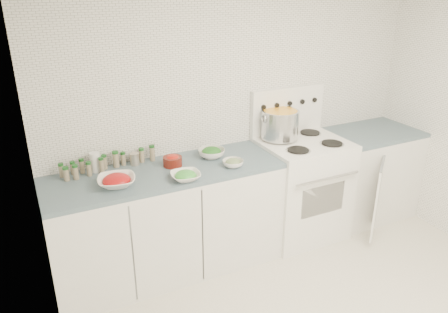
# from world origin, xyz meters

# --- Properties ---
(room_walls) EXTENTS (3.54, 3.04, 2.52)m
(room_walls) POSITION_xyz_m (0.00, 0.00, 1.56)
(room_walls) COLOR white
(room_walls) RESTS_ON ground
(counter_left) EXTENTS (1.85, 0.62, 0.90)m
(counter_left) POSITION_xyz_m (-0.82, 1.19, 0.45)
(counter_left) COLOR white
(counter_left) RESTS_ON ground
(stove) EXTENTS (0.76, 0.70, 1.36)m
(stove) POSITION_xyz_m (0.48, 1.19, 0.50)
(stove) COLOR white
(stove) RESTS_ON ground
(counter_right) EXTENTS (0.89, 0.89, 0.90)m
(counter_right) POSITION_xyz_m (1.30, 1.19, 0.45)
(counter_right) COLOR white
(counter_right) RESTS_ON ground
(stock_pot) EXTENTS (0.35, 0.33, 0.25)m
(stock_pot) POSITION_xyz_m (0.31, 1.33, 1.08)
(stock_pot) COLOR silver
(stock_pot) RESTS_ON stove
(bowl_tomato) EXTENTS (0.32, 0.32, 0.09)m
(bowl_tomato) POSITION_xyz_m (-1.22, 1.10, 0.94)
(bowl_tomato) COLOR white
(bowl_tomato) RESTS_ON counter_left
(bowl_snowpea) EXTENTS (0.24, 0.24, 0.07)m
(bowl_snowpea) POSITION_xyz_m (-0.74, 0.97, 0.93)
(bowl_snowpea) COLOR white
(bowl_snowpea) RESTS_ON counter_left
(bowl_broccoli) EXTENTS (0.27, 0.27, 0.09)m
(bowl_broccoli) POSITION_xyz_m (-0.38, 1.28, 0.94)
(bowl_broccoli) COLOR white
(bowl_broccoli) RESTS_ON counter_left
(bowl_zucchini) EXTENTS (0.19, 0.19, 0.07)m
(bowl_zucchini) POSITION_xyz_m (-0.31, 1.03, 0.93)
(bowl_zucchini) COLOR white
(bowl_zucchini) RESTS_ON counter_left
(bowl_pepper) EXTENTS (0.15, 0.15, 0.09)m
(bowl_pepper) POSITION_xyz_m (-0.74, 1.26, 0.95)
(bowl_pepper) COLOR #5B180F
(bowl_pepper) RESTS_ON counter_left
(salt_canister) EXTENTS (0.08, 0.08, 0.16)m
(salt_canister) POSITION_xyz_m (-1.30, 1.42, 0.98)
(salt_canister) COLOR white
(salt_canister) RESTS_ON counter_left
(tin_can) EXTENTS (0.08, 0.08, 0.10)m
(tin_can) POSITION_xyz_m (-1.00, 1.41, 0.95)
(tin_can) COLOR #B5A999
(tin_can) RESTS_ON counter_left
(spice_cluster) EXTENTS (0.75, 0.15, 0.13)m
(spice_cluster) POSITION_xyz_m (-1.25, 1.41, 0.96)
(spice_cluster) COLOR gray
(spice_cluster) RESTS_ON counter_left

